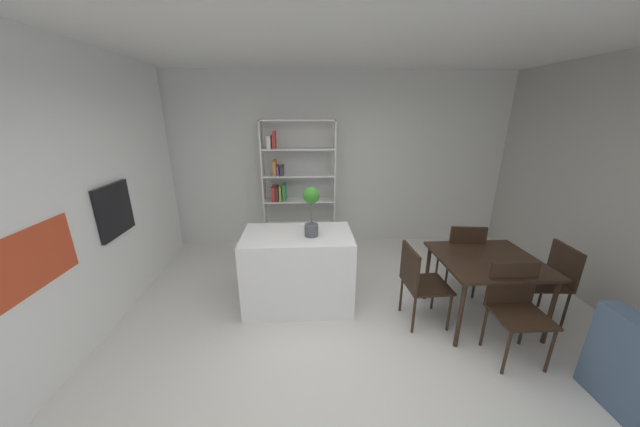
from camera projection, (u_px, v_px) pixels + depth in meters
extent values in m
plane|color=silver|center=(341.00, 346.00, 3.02)|extent=(8.56, 8.56, 0.00)
cube|color=white|center=(350.00, 12.00, 2.12)|extent=(6.23, 5.40, 0.06)
cube|color=silver|center=(324.00, 162.00, 5.11)|extent=(6.23, 0.06, 2.83)
cube|color=white|center=(5.00, 216.00, 2.44)|extent=(0.64, 4.86, 2.83)
cube|color=#CC4223|center=(7.00, 274.00, 2.11)|extent=(0.01, 1.23, 0.48)
cube|color=black|center=(114.00, 210.00, 3.29)|extent=(0.04, 0.58, 0.57)
cylinder|color=#B7BABC|center=(106.00, 189.00, 3.21)|extent=(0.02, 0.46, 0.02)
cube|color=white|center=(298.00, 269.00, 3.59)|extent=(1.24, 0.75, 0.90)
cylinder|color=#4C4C51|center=(311.00, 230.00, 3.38)|extent=(0.15, 0.15, 0.13)
cylinder|color=#476633|center=(311.00, 213.00, 3.31)|extent=(0.01, 0.01, 0.26)
sphere|color=#337F27|center=(311.00, 195.00, 3.25)|extent=(0.18, 0.18, 0.18)
cube|color=white|center=(264.00, 188.00, 4.87)|extent=(0.02, 0.32, 2.10)
cube|color=white|center=(334.00, 187.00, 4.92)|extent=(0.02, 0.32, 2.10)
cube|color=white|center=(298.00, 120.00, 4.57)|extent=(1.14, 0.32, 0.02)
cube|color=white|center=(300.00, 247.00, 5.22)|extent=(1.14, 0.32, 0.02)
cube|color=white|center=(300.00, 224.00, 5.09)|extent=(1.10, 0.32, 0.02)
cube|color=white|center=(299.00, 200.00, 4.96)|extent=(1.10, 0.32, 0.02)
cube|color=white|center=(299.00, 175.00, 4.83)|extent=(1.10, 0.32, 0.02)
cube|color=white|center=(298.00, 149.00, 4.70)|extent=(1.10, 0.32, 0.02)
cube|color=red|center=(274.00, 193.00, 4.90)|extent=(0.06, 0.26, 0.22)
cube|color=#38383D|center=(277.00, 193.00, 4.90)|extent=(0.04, 0.26, 0.23)
cube|color=gold|center=(281.00, 193.00, 4.91)|extent=(0.03, 0.26, 0.23)
cube|color=#338E4C|center=(284.00, 192.00, 4.90)|extent=(0.05, 0.26, 0.26)
cube|color=orange|center=(275.00, 168.00, 4.77)|extent=(0.04, 0.26, 0.23)
cube|color=#8E4793|center=(278.00, 170.00, 4.79)|extent=(0.03, 0.26, 0.15)
cube|color=#38383D|center=(282.00, 170.00, 4.79)|extent=(0.06, 0.26, 0.14)
cube|color=silver|center=(269.00, 142.00, 4.65)|extent=(0.06, 0.26, 0.19)
cube|color=red|center=(274.00, 140.00, 4.64)|extent=(0.04, 0.26, 0.25)
cube|color=black|center=(488.00, 260.00, 3.21)|extent=(1.02, 0.94, 0.03)
cylinder|color=black|center=(460.00, 315.00, 2.92)|extent=(0.04, 0.04, 0.71)
cylinder|color=black|center=(551.00, 312.00, 2.96)|extent=(0.04, 0.04, 0.71)
cylinder|color=black|center=(427.00, 273.00, 3.69)|extent=(0.04, 0.04, 0.71)
cylinder|color=black|center=(499.00, 271.00, 3.74)|extent=(0.04, 0.04, 0.71)
cube|color=black|center=(426.00, 285.00, 3.27)|extent=(0.46, 0.45, 0.03)
cube|color=black|center=(410.00, 267.00, 3.18)|extent=(0.05, 0.44, 0.42)
cylinder|color=black|center=(449.00, 313.00, 3.18)|extent=(0.03, 0.03, 0.43)
cylinder|color=black|center=(433.00, 293.00, 3.53)|extent=(0.03, 0.03, 0.43)
cylinder|color=black|center=(414.00, 315.00, 3.14)|extent=(0.03, 0.03, 0.43)
cylinder|color=black|center=(401.00, 294.00, 3.50)|extent=(0.03, 0.03, 0.43)
cube|color=black|center=(521.00, 316.00, 2.73)|extent=(0.46, 0.41, 0.03)
cube|color=black|center=(512.00, 283.00, 2.84)|extent=(0.46, 0.03, 0.43)
cylinder|color=black|center=(506.00, 353.00, 2.63)|extent=(0.03, 0.03, 0.45)
cylinder|color=black|center=(551.00, 351.00, 2.65)|extent=(0.03, 0.03, 0.45)
cylinder|color=black|center=(484.00, 326.00, 2.96)|extent=(0.03, 0.03, 0.45)
cylinder|color=black|center=(523.00, 325.00, 2.98)|extent=(0.03, 0.03, 0.45)
cube|color=black|center=(458.00, 257.00, 3.85)|extent=(0.46, 0.47, 0.03)
cube|color=black|center=(467.00, 246.00, 3.58)|extent=(0.41, 0.08, 0.47)
cylinder|color=black|center=(464.00, 267.00, 4.09)|extent=(0.03, 0.03, 0.45)
cylinder|color=black|center=(437.00, 266.00, 4.11)|extent=(0.03, 0.03, 0.45)
cylinder|color=black|center=(475.00, 282.00, 3.74)|extent=(0.03, 0.03, 0.45)
cylinder|color=black|center=(446.00, 281.00, 3.76)|extent=(0.03, 0.03, 0.45)
cube|color=black|center=(540.00, 282.00, 3.33)|extent=(0.49, 0.46, 0.03)
cube|color=black|center=(564.00, 264.00, 3.26)|extent=(0.06, 0.43, 0.41)
cylinder|color=black|center=(508.00, 290.00, 3.58)|extent=(0.03, 0.03, 0.43)
cylinder|color=black|center=(527.00, 310.00, 3.23)|extent=(0.03, 0.03, 0.43)
cylinder|color=black|center=(542.00, 291.00, 3.57)|extent=(0.03, 0.03, 0.43)
cylinder|color=black|center=(565.00, 310.00, 3.22)|extent=(0.03, 0.03, 0.43)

